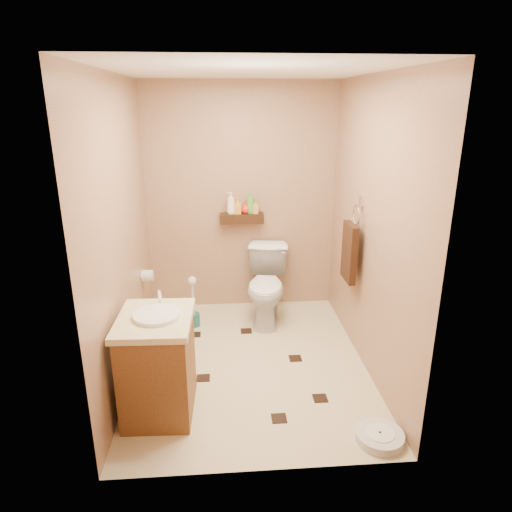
{
  "coord_description": "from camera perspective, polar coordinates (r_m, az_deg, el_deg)",
  "views": [
    {
      "loc": [
        -0.22,
        -3.51,
        2.19
      ],
      "look_at": [
        0.08,
        0.25,
        0.91
      ],
      "focal_mm": 32.0,
      "sensor_mm": 36.0,
      "label": 1
    }
  ],
  "objects": [
    {
      "name": "toilet",
      "position": [
        4.72,
        1.35,
        -3.76
      ],
      "size": [
        0.52,
        0.8,
        0.76
      ],
      "primitive_type": "imported",
      "rotation": [
        0.0,
        0.0,
        -0.14
      ],
      "color": "white",
      "rests_on": "ground"
    },
    {
      "name": "towel_ring",
      "position": [
        4.12,
        11.66,
        0.78
      ],
      "size": [
        0.12,
        0.3,
        0.76
      ],
      "color": "silver",
      "rests_on": "wall_right"
    },
    {
      "name": "ceiling",
      "position": [
        3.52,
        -1.03,
        22.19
      ],
      "size": [
        2.0,
        2.5,
        0.02
      ],
      "primitive_type": "cube",
      "color": "white",
      "rests_on": "wall_back"
    },
    {
      "name": "toilet_paper",
      "position": [
        4.51,
        -13.44,
        -2.4
      ],
      "size": [
        0.12,
        0.11,
        0.12
      ],
      "color": "silver",
      "rests_on": "wall_left"
    },
    {
      "name": "bottle_d",
      "position": [
        4.79,
        -0.72,
        6.65
      ],
      "size": [
        0.12,
        0.12,
        0.22
      ],
      "primitive_type": "imported",
      "rotation": [
        0.0,
        0.0,
        1.13
      ],
      "color": "green",
      "rests_on": "wall_shelf"
    },
    {
      "name": "bottle_b",
      "position": [
        4.79,
        -2.27,
        6.31
      ],
      "size": [
        0.09,
        0.09,
        0.17
      ],
      "primitive_type": "imported",
      "rotation": [
        0.0,
        0.0,
        4.53
      ],
      "color": "gold",
      "rests_on": "wall_shelf"
    },
    {
      "name": "floor_accents",
      "position": [
        4.09,
        -0.29,
        -13.58
      ],
      "size": [
        1.13,
        1.46,
        0.01
      ],
      "color": "black",
      "rests_on": "ground"
    },
    {
      "name": "toilet_brush",
      "position": [
        4.71,
        -7.84,
        -6.55
      ],
      "size": [
        0.12,
        0.12,
        0.54
      ],
      "color": "#18635A",
      "rests_on": "ground"
    },
    {
      "name": "ground",
      "position": [
        4.14,
        -0.83,
        -13.15
      ],
      "size": [
        2.5,
        2.5,
        0.0
      ],
      "primitive_type": "plane",
      "color": "beige",
      "rests_on": "ground"
    },
    {
      "name": "bottle_c",
      "position": [
        4.8,
        -1.28,
        6.07
      ],
      "size": [
        0.14,
        0.14,
        0.13
      ],
      "primitive_type": "imported",
      "rotation": [
        0.0,
        0.0,
        5.44
      ],
      "color": "red",
      "rests_on": "wall_shelf"
    },
    {
      "name": "wall_front",
      "position": [
        2.47,
        0.92,
        -4.84
      ],
      "size": [
        2.0,
        0.04,
        2.4
      ],
      "primitive_type": "cube",
      "color": "#A4795D",
      "rests_on": "ground"
    },
    {
      "name": "wall_back",
      "position": [
        4.86,
        -1.87,
        7.03
      ],
      "size": [
        2.0,
        0.04,
        2.4
      ],
      "primitive_type": "cube",
      "color": "#A4795D",
      "rests_on": "ground"
    },
    {
      "name": "wall_right",
      "position": [
        3.84,
        14.16,
        3.26
      ],
      "size": [
        0.04,
        2.5,
        2.4
      ],
      "primitive_type": "cube",
      "color": "#A4795D",
      "rests_on": "ground"
    },
    {
      "name": "bottle_e",
      "position": [
        4.81,
        -0.09,
        6.2
      ],
      "size": [
        0.07,
        0.07,
        0.15
      ],
      "primitive_type": "imported",
      "rotation": [
        0.0,
        0.0,
        6.2
      ],
      "color": "gold",
      "rests_on": "wall_shelf"
    },
    {
      "name": "vanity",
      "position": [
        3.46,
        -12.15,
        -12.95
      ],
      "size": [
        0.54,
        0.64,
        0.88
      ],
      "rotation": [
        0.0,
        0.0,
        -0.03
      ],
      "color": "brown",
      "rests_on": "ground"
    },
    {
      "name": "wall_left",
      "position": [
        3.73,
        -16.47,
        2.58
      ],
      "size": [
        0.04,
        2.5,
        2.4
      ],
      "primitive_type": "cube",
      "color": "#A4795D",
      "rests_on": "ground"
    },
    {
      "name": "bottle_a",
      "position": [
        4.79,
        -3.15,
        6.63
      ],
      "size": [
        0.11,
        0.11,
        0.23
      ],
      "primitive_type": "imported",
      "rotation": [
        0.0,
        0.0,
        5.07
      ],
      "color": "white",
      "rests_on": "wall_shelf"
    },
    {
      "name": "bathroom_scale",
      "position": [
        3.44,
        15.2,
        -20.95
      ],
      "size": [
        0.34,
        0.34,
        0.07
      ],
      "rotation": [
        0.0,
        0.0,
        -0.05
      ],
      "color": "silver",
      "rests_on": "ground"
    },
    {
      "name": "wall_shelf",
      "position": [
        4.83,
        -1.8,
        4.75
      ],
      "size": [
        0.46,
        0.14,
        0.1
      ],
      "primitive_type": "cube",
      "color": "#34200E",
      "rests_on": "wall_back"
    }
  ]
}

